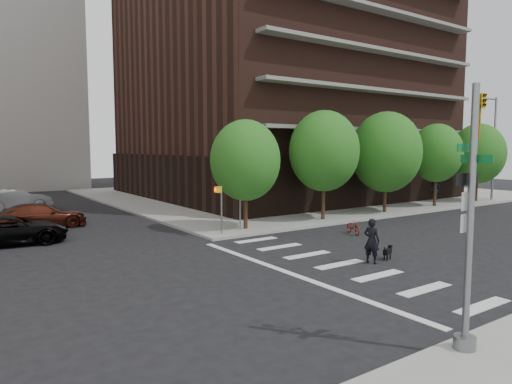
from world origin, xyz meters
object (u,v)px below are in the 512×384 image
parked_car_black (11,230)px  dog_walker (372,241)px  parked_car_silver (17,200)px  pedestrian_far (435,189)px  parked_car_maroon (41,216)px  scooter (353,227)px  traffic_signal (470,239)px

parked_car_black → dog_walker: dog_walker is taller
parked_car_black → dog_walker: (11.79, -12.48, 0.21)m
parked_car_black → dog_walker: 17.17m
parked_car_silver → pedestrian_far: 34.67m
pedestrian_far → parked_car_maroon: bearing=-93.4°
parked_car_maroon → dog_walker: (9.74, -16.71, 0.19)m
parked_car_maroon → parked_car_silver: bearing=1.9°
scooter → parked_car_maroon: bearing=160.9°
parked_car_black → dog_walker: size_ratio=2.80×
parked_car_silver → dog_walker: (9.74, -26.58, 0.14)m
dog_walker → parked_car_silver: bearing=2.9°
dog_walker → traffic_signal: bearing=128.5°
pedestrian_far → scooter: bearing=-63.1°
pedestrian_far → traffic_signal: bearing=-48.9°
parked_car_silver → pedestrian_far: size_ratio=2.57×
parked_car_maroon → scooter: bearing=-128.4°
dog_walker → pedestrian_far: size_ratio=1.00×
parked_car_maroon → pedestrian_far: pedestrian_far is taller
scooter → pedestrian_far: size_ratio=0.82×
parked_car_black → parked_car_maroon: parked_car_maroon is taller
parked_car_black → scooter: parked_car_black is taller
traffic_signal → parked_car_silver: (-5.03, 33.49, -1.91)m
parked_car_black → traffic_signal: bearing=-155.4°
scooter → pedestrian_far: pedestrian_far is taller
parked_car_maroon → parked_car_black: bearing=156.2°
parked_car_silver → parked_car_maroon: bearing=175.9°
parked_car_black → pedestrian_far: 33.31m
parked_car_maroon → pedestrian_far: bearing=-97.4°
parked_car_silver → scooter: bearing=-151.4°
dog_walker → pedestrian_far: 24.43m
pedestrian_far → parked_car_silver: bearing=-109.7°
dog_walker → scooter: bearing=-57.3°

